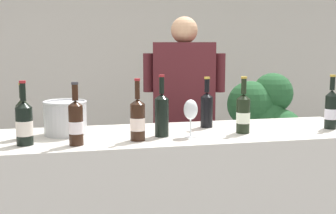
# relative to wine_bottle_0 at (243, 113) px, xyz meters

# --- Properties ---
(wall_back) EXTENTS (8.00, 0.10, 2.80)m
(wall_back) POSITION_rel_wine_bottle_0_xyz_m (-0.39, 2.69, 0.30)
(wall_back) COLOR beige
(wall_back) RESTS_ON ground_plane
(wine_bottle_0) EXTENTS (0.08, 0.08, 0.32)m
(wine_bottle_0) POSITION_rel_wine_bottle_0_xyz_m (0.00, 0.00, 0.00)
(wine_bottle_0) COLOR black
(wine_bottle_0) RESTS_ON counter
(wine_bottle_1) EXTENTS (0.07, 0.07, 0.32)m
(wine_bottle_1) POSITION_rel_wine_bottle_0_xyz_m (0.56, 0.01, 0.00)
(wine_bottle_1) COLOR black
(wine_bottle_1) RESTS_ON counter
(wine_bottle_2) EXTENTS (0.08, 0.08, 0.32)m
(wine_bottle_2) POSITION_rel_wine_bottle_0_xyz_m (-1.18, -0.04, -0.00)
(wine_bottle_2) COLOR black
(wine_bottle_2) RESTS_ON counter
(wine_bottle_3) EXTENTS (0.07, 0.07, 0.32)m
(wine_bottle_3) POSITION_rel_wine_bottle_0_xyz_m (-0.93, -0.10, 0.00)
(wine_bottle_3) COLOR black
(wine_bottle_3) RESTS_ON counter
(wine_bottle_4) EXTENTS (0.08, 0.08, 0.34)m
(wine_bottle_4) POSITION_rel_wine_bottle_0_xyz_m (-0.47, 0.01, 0.01)
(wine_bottle_4) COLOR black
(wine_bottle_4) RESTS_ON counter
(wine_bottle_5) EXTENTS (0.07, 0.07, 0.30)m
(wine_bottle_5) POSITION_rel_wine_bottle_0_xyz_m (-1.20, 0.11, -0.01)
(wine_bottle_5) COLOR black
(wine_bottle_5) RESTS_ON counter
(wine_bottle_6) EXTENTS (0.07, 0.07, 0.31)m
(wine_bottle_6) POSITION_rel_wine_bottle_0_xyz_m (-0.15, 0.21, 0.00)
(wine_bottle_6) COLOR black
(wine_bottle_6) RESTS_ON counter
(wine_bottle_7) EXTENTS (0.08, 0.08, 0.33)m
(wine_bottle_7) POSITION_rel_wine_bottle_0_xyz_m (-0.62, -0.06, -0.00)
(wine_bottle_7) COLOR black
(wine_bottle_7) RESTS_ON counter
(wine_glass) EXTENTS (0.08, 0.08, 0.21)m
(wine_glass) POSITION_rel_wine_bottle_0_xyz_m (-0.32, -0.04, 0.03)
(wine_glass) COLOR silver
(wine_glass) RESTS_ON counter
(ice_bucket) EXTENTS (0.24, 0.24, 0.19)m
(ice_bucket) POSITION_rel_wine_bottle_0_xyz_m (-0.99, 0.18, -0.02)
(ice_bucket) COLOR silver
(ice_bucket) RESTS_ON counter
(person_server) EXTENTS (0.59, 0.34, 1.69)m
(person_server) POSITION_rel_wine_bottle_0_xyz_m (-0.13, 0.82, -0.28)
(person_server) COLOR black
(person_server) RESTS_ON ground_plane
(potted_shrub) EXTENTS (0.63, 0.60, 1.25)m
(potted_shrub) POSITION_rel_wine_bottle_0_xyz_m (0.70, 1.22, -0.32)
(potted_shrub) COLOR brown
(potted_shrub) RESTS_ON ground_plane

